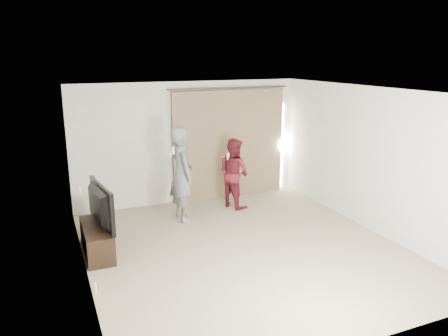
{
  "coord_description": "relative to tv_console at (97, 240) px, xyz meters",
  "views": [
    {
      "loc": [
        -2.92,
        -6.04,
        3.12
      ],
      "look_at": [
        0.15,
        1.2,
        1.09
      ],
      "focal_mm": 35.0,
      "sensor_mm": 36.0,
      "label": 1
    }
  ],
  "objects": [
    {
      "name": "wall_back",
      "position": [
        2.27,
        1.97,
        1.07
      ],
      "size": [
        5.0,
        0.04,
        2.6
      ],
      "primitive_type": "cube",
      "color": "white",
      "rests_on": "ground"
    },
    {
      "name": "person_man",
      "position": [
        1.73,
        0.91,
        0.69
      ],
      "size": [
        0.48,
        0.7,
        1.85
      ],
      "color": "slate",
      "rests_on": "ground"
    },
    {
      "name": "scratching_post",
      "position": [
        0.17,
        1.38,
        -0.01
      ],
      "size": [
        0.4,
        0.4,
        0.54
      ],
      "color": "tan",
      "rests_on": "ground"
    },
    {
      "name": "person_woman",
      "position": [
        2.97,
        1.22,
        0.5
      ],
      "size": [
        0.78,
        0.87,
        1.47
      ],
      "color": "maroon",
      "rests_on": "ground"
    },
    {
      "name": "tv_console",
      "position": [
        0.0,
        0.0,
        0.0
      ],
      "size": [
        0.42,
        1.2,
        0.46
      ],
      "primitive_type": "cube",
      "color": "black",
      "rests_on": "ground"
    },
    {
      "name": "curtain",
      "position": [
        3.18,
        1.9,
        0.97
      ],
      "size": [
        2.8,
        0.11,
        2.46
      ],
      "color": "#8D7A56",
      "rests_on": "ground"
    },
    {
      "name": "wall_left",
      "position": [
        -0.23,
        -0.78,
        1.07
      ],
      "size": [
        0.04,
        5.5,
        2.6
      ],
      "color": "white",
      "rests_on": "ground"
    },
    {
      "name": "tv",
      "position": [
        0.0,
        0.0,
        0.58
      ],
      "size": [
        0.31,
        1.21,
        0.69
      ],
      "primitive_type": "imported",
      "rotation": [
        0.0,
        0.0,
        1.7
      ],
      "color": "black",
      "rests_on": "tv_console"
    },
    {
      "name": "ceiling",
      "position": [
        2.27,
        -0.78,
        2.37
      ],
      "size": [
        5.0,
        5.5,
        0.01
      ],
      "primitive_type": "cube",
      "color": "white",
      "rests_on": "wall_back"
    },
    {
      "name": "floor",
      "position": [
        2.27,
        -0.78,
        -0.23
      ],
      "size": [
        5.5,
        5.5,
        0.0
      ],
      "primitive_type": "plane",
      "color": "tan",
      "rests_on": "ground"
    }
  ]
}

